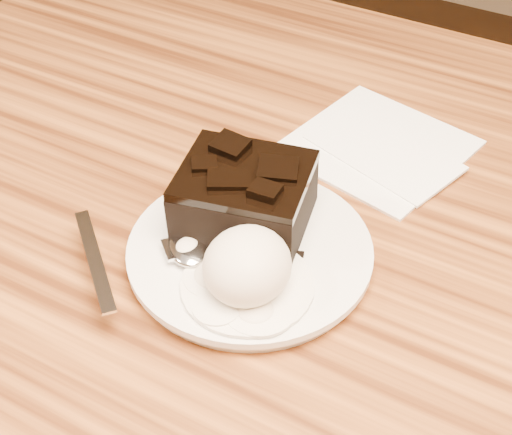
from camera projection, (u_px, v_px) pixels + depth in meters
The scene contains 9 objects.
plate at pixel (250, 254), 0.62m from camera, with size 0.20×0.20×0.02m, color white.
brownie at pixel (245, 200), 0.62m from camera, with size 0.10×0.09×0.05m, color black.
ice_cream_scoop at pixel (247, 266), 0.56m from camera, with size 0.07×0.07×0.05m, color #F0E2CD.
melt_puddle at pixel (247, 286), 0.58m from camera, with size 0.10×0.10×0.00m, color white.
spoon at pixel (187, 250), 0.60m from camera, with size 0.03×0.17×0.01m, color silver, non-canonical shape.
napkin at pixel (378, 145), 0.73m from camera, with size 0.15×0.15×0.01m, color white.
crumb_a at pixel (201, 255), 0.60m from camera, with size 0.01×0.01×0.00m, color black.
crumb_b at pixel (286, 253), 0.60m from camera, with size 0.01×0.01×0.00m, color black.
crumb_c at pixel (300, 254), 0.60m from camera, with size 0.01×0.00×0.00m, color black.
Camera 1 is at (0.12, -0.43, 1.19)m, focal length 53.55 mm.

